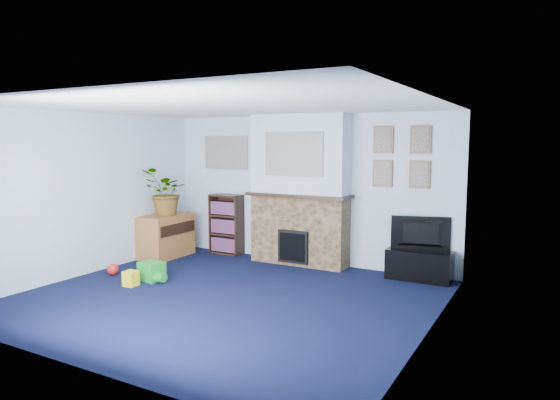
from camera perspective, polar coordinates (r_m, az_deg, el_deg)
The scene contains 26 objects.
floor at distance 6.48m, azimuth -6.16°, elevation -11.04°, with size 5.00×4.50×0.01m, color black.
ceiling at distance 6.19m, azimuth -6.44°, elevation 10.64°, with size 5.00×4.50×0.01m, color white.
wall_back at distance 8.15m, azimuth 2.89°, elevation 1.24°, with size 5.00×0.04×2.40m, color silver.
wall_front at distance 4.60m, azimuth -22.76°, elevation -3.43°, with size 5.00×0.04×2.40m, color silver.
wall_left at distance 7.93m, azimuth -21.20°, elevation 0.65°, with size 0.04×4.50×2.40m, color silver.
wall_right at distance 5.20m, azimuth 16.80°, elevation -2.07°, with size 0.04×4.50×2.40m, color silver.
chimney_breast at distance 7.97m, azimuth 2.24°, elevation 1.01°, with size 1.72×0.50×2.40m.
collage_main at distance 7.75m, azimuth 1.55°, elevation 5.27°, with size 1.00×0.03×0.68m, color gray.
collage_left at distance 8.90m, azimuth -6.17°, elevation 5.40°, with size 0.90×0.03×0.58m, color gray.
portrait_tl at distance 7.61m, azimuth 11.73°, elevation 6.77°, with size 0.30×0.03×0.40m, color brown.
portrait_tr at distance 7.47m, azimuth 15.79°, elevation 6.66°, with size 0.30×0.03×0.40m, color brown.
portrait_bl at distance 7.63m, azimuth 11.64°, elevation 3.01°, with size 0.30×0.03×0.40m, color brown.
portrait_br at distance 7.48m, azimuth 15.67°, elevation 2.83°, with size 0.30×0.03×0.40m, color brown.
tv_stand at distance 7.46m, azimuth 15.63°, elevation -7.10°, with size 0.91×0.38×0.43m, color black.
television at distance 7.39m, azimuth 15.77°, elevation -3.72°, with size 0.83×0.11×0.48m, color black.
bookshelf at distance 8.87m, azimuth -6.12°, elevation -2.91°, with size 0.58×0.28×1.05m.
sideboard at distance 8.82m, azimuth -12.91°, elevation -4.09°, with size 0.52×0.94×0.73m, color #986131.
potted_plant at distance 8.64m, azimuth -13.01°, elevation 0.90°, with size 0.72×0.62×0.80m, color #26661E.
mantel_clock at distance 7.91m, azimuth 2.27°, elevation 1.23°, with size 0.09×0.06×0.13m, color gold.
mantel_candle at distance 7.80m, azimuth 4.04°, elevation 1.21°, with size 0.05×0.05×0.17m, color #B2BFC6.
mantel_teddy at distance 8.19m, azimuth -1.38°, elevation 1.38°, with size 0.14×0.14×0.14m, color slate.
mantel_can at distance 7.62m, azimuth 7.12°, elevation 0.90°, with size 0.06×0.06×0.13m, color yellow.
green_crate at distance 7.42m, azimuth -14.47°, elevation -7.81°, with size 0.33×0.26×0.26m, color #198C26.
toy_ball at distance 7.87m, azimuth -18.58°, elevation -7.49°, with size 0.17×0.17×0.17m, color red.
toy_block at distance 7.22m, azimuth -16.68°, elevation -8.53°, with size 0.17×0.17×0.21m, color yellow.
toy_tube at distance 7.30m, azimuth -14.00°, elevation -8.60°, with size 0.14×0.14×0.30m, color #198C26.
Camera 1 is at (3.58, -5.03, 1.96)m, focal length 32.00 mm.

